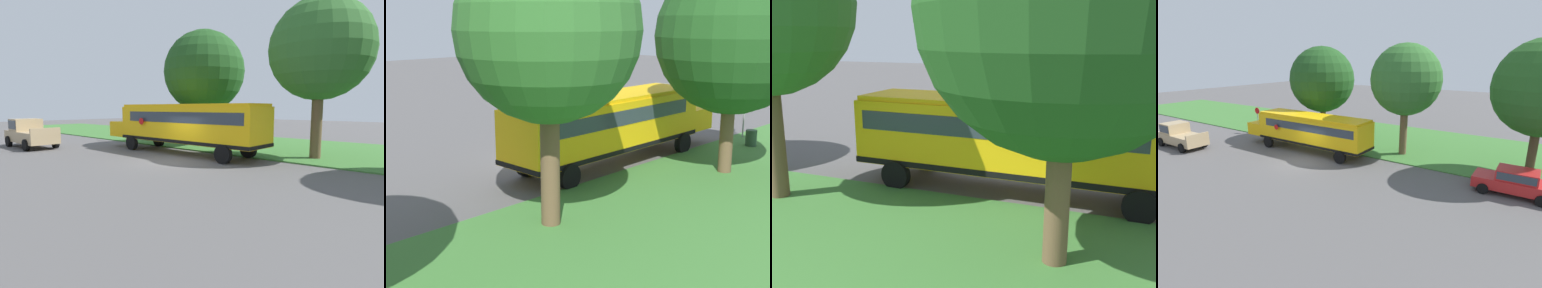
{
  "view_description": "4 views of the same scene",
  "coord_description": "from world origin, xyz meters",
  "views": [
    {
      "loc": [
        11.09,
        11.9,
        2.93
      ],
      "look_at": [
        -0.39,
        1.51,
        1.05
      ],
      "focal_mm": 28.0,
      "sensor_mm": 36.0,
      "label": 1
    },
    {
      "loc": [
        -17.9,
        16.69,
        6.47
      ],
      "look_at": [
        -2.79,
        0.96,
        1.3
      ],
      "focal_mm": 50.0,
      "sensor_mm": 36.0,
      "label": 2
    },
    {
      "loc": [
        -16.79,
        -5.05,
        5.18
      ],
      "look_at": [
        -2.0,
        0.98,
        1.3
      ],
      "focal_mm": 42.0,
      "sensor_mm": 36.0,
      "label": 3
    },
    {
      "loc": [
        16.05,
        15.28,
        7.8
      ],
      "look_at": [
        -2.33,
        3.09,
        1.41
      ],
      "focal_mm": 28.0,
      "sensor_mm": 36.0,
      "label": 4
    }
  ],
  "objects": [
    {
      "name": "ground_plane",
      "position": [
        0.0,
        0.0,
        0.0
      ],
      "size": [
        120.0,
        120.0,
        0.0
      ],
      "primitive_type": "plane",
      "color": "#565454"
    },
    {
      "name": "grass_verge",
      "position": [
        -10.0,
        0.0,
        0.04
      ],
      "size": [
        12.0,
        80.0,
        0.08
      ],
      "primitive_type": "cube",
      "color": "#3D7533",
      "rests_on": "ground"
    },
    {
      "name": "school_bus",
      "position": [
        -2.75,
        -1.26,
        1.92
      ],
      "size": [
        2.85,
        12.42,
        3.16
      ],
      "color": "yellow",
      "rests_on": "ground"
    },
    {
      "name": "pickup_truck",
      "position": [
        2.7,
        -12.14,
        1.07
      ],
      "size": [
        2.28,
        5.4,
        2.1
      ],
      "color": "tan",
      "rests_on": "ground"
    },
    {
      "name": "oak_tree_beside_bus",
      "position": [
        -7.38,
        -3.58,
        5.72
      ],
      "size": [
        6.3,
        6.3,
        8.88
      ],
      "color": "brown",
      "rests_on": "ground"
    },
    {
      "name": "oak_tree_roadside_mid",
      "position": [
        -6.25,
        5.7,
        6.25
      ],
      "size": [
        5.58,
        5.58,
        8.92
      ],
      "color": "brown",
      "rests_on": "ground"
    },
    {
      "name": "stop_sign",
      "position": [
        -4.6,
        -10.19,
        1.74
      ],
      "size": [
        0.08,
        0.68,
        2.74
      ],
      "color": "gray",
      "rests_on": "ground"
    },
    {
      "name": "trash_bin",
      "position": [
        -5.87,
        -8.58,
        0.45
      ],
      "size": [
        0.56,
        0.56,
        0.9
      ],
      "primitive_type": "cylinder",
      "color": "#2D4C33",
      "rests_on": "ground"
    }
  ]
}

